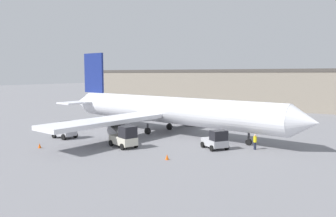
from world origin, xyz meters
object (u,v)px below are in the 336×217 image
(airplane, at_px, (162,110))
(baggage_tug, at_px, (66,130))
(safety_cone_near, at_px, (40,146))
(safety_cone_far, at_px, (167,157))
(pushback_tug, at_px, (216,140))
(ground_crew_worker, at_px, (255,141))
(belt_loader_truck, at_px, (125,137))

(airplane, height_order, baggage_tug, airplane)
(safety_cone_near, height_order, safety_cone_far, same)
(airplane, relative_size, pushback_tug, 12.00)
(ground_crew_worker, height_order, pushback_tug, pushback_tug)
(baggage_tug, distance_m, belt_loader_truck, 9.72)
(safety_cone_near, relative_size, safety_cone_far, 1.00)
(airplane, distance_m, ground_crew_worker, 14.85)
(baggage_tug, bearing_deg, airplane, 55.66)
(pushback_tug, distance_m, safety_cone_far, 7.00)
(ground_crew_worker, xyz_separation_m, baggage_tug, (-22.43, -6.67, 0.13))
(airplane, relative_size, safety_cone_far, 73.56)
(belt_loader_truck, bearing_deg, baggage_tug, -161.55)
(ground_crew_worker, bearing_deg, belt_loader_truck, 116.35)
(airplane, distance_m, safety_cone_near, 16.90)
(safety_cone_far, bearing_deg, ground_crew_worker, 56.12)
(belt_loader_truck, height_order, safety_cone_near, belt_loader_truck)
(belt_loader_truck, xyz_separation_m, safety_cone_near, (-7.81, -5.29, -0.88))
(safety_cone_far, bearing_deg, baggage_tug, 173.08)
(belt_loader_truck, bearing_deg, ground_crew_worker, 46.65)
(ground_crew_worker, relative_size, baggage_tug, 0.56)
(belt_loader_truck, height_order, pushback_tug, belt_loader_truck)
(airplane, distance_m, baggage_tug, 13.15)
(airplane, distance_m, pushback_tug, 12.11)
(belt_loader_truck, distance_m, pushback_tug, 10.16)
(baggage_tug, distance_m, safety_cone_near, 5.73)
(ground_crew_worker, relative_size, pushback_tug, 0.50)
(safety_cone_far, bearing_deg, airplane, 124.91)
(airplane, height_order, safety_cone_near, airplane)
(pushback_tug, bearing_deg, baggage_tug, -131.68)
(ground_crew_worker, relative_size, safety_cone_near, 3.07)
(belt_loader_truck, bearing_deg, pushback_tug, 46.15)
(pushback_tug, bearing_deg, ground_crew_worker, 63.57)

